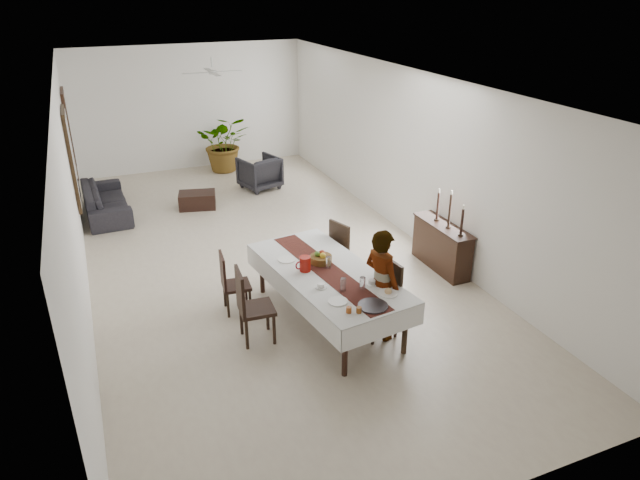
{
  "coord_description": "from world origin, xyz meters",
  "views": [
    {
      "loc": [
        -2.65,
        -9.11,
        4.66
      ],
      "look_at": [
        0.39,
        -1.85,
        1.05
      ],
      "focal_mm": 32.0,
      "sensor_mm": 36.0,
      "label": 1
    }
  ],
  "objects_px": {
    "dining_table_top": "(327,273)",
    "sofa": "(106,201)",
    "red_pitcher": "(305,264)",
    "sideboard_body": "(441,247)",
    "woman": "(381,284)"
  },
  "relations": [
    {
      "from": "sofa",
      "to": "sideboard_body",
      "type": "bearing_deg",
      "value": -135.12
    },
    {
      "from": "red_pitcher",
      "to": "woman",
      "type": "xyz_separation_m",
      "value": [
        0.83,
        -0.77,
        -0.12
      ]
    },
    {
      "from": "sideboard_body",
      "to": "sofa",
      "type": "relative_size",
      "value": 0.61
    },
    {
      "from": "woman",
      "to": "sideboard_body",
      "type": "xyz_separation_m",
      "value": [
        1.98,
        1.43,
        -0.42
      ]
    },
    {
      "from": "woman",
      "to": "sideboard_body",
      "type": "height_order",
      "value": "woman"
    },
    {
      "from": "sideboard_body",
      "to": "sofa",
      "type": "xyz_separation_m",
      "value": [
        -5.25,
        4.93,
        -0.08
      ]
    },
    {
      "from": "woman",
      "to": "sideboard_body",
      "type": "bearing_deg",
      "value": -71.89
    },
    {
      "from": "woman",
      "to": "sofa",
      "type": "height_order",
      "value": "woman"
    },
    {
      "from": "sideboard_body",
      "to": "sofa",
      "type": "distance_m",
      "value": 7.2
    },
    {
      "from": "dining_table_top",
      "to": "red_pitcher",
      "type": "distance_m",
      "value": 0.35
    },
    {
      "from": "woman",
      "to": "sideboard_body",
      "type": "distance_m",
      "value": 2.48
    },
    {
      "from": "red_pitcher",
      "to": "sideboard_body",
      "type": "bearing_deg",
      "value": 13.31
    },
    {
      "from": "red_pitcher",
      "to": "sideboard_body",
      "type": "relative_size",
      "value": 0.16
    },
    {
      "from": "dining_table_top",
      "to": "sofa",
      "type": "distance_m",
      "value": 6.36
    },
    {
      "from": "red_pitcher",
      "to": "sofa",
      "type": "distance_m",
      "value": 6.13
    }
  ]
}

